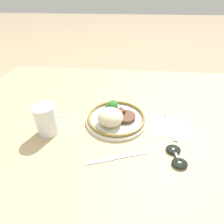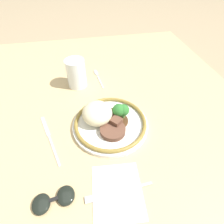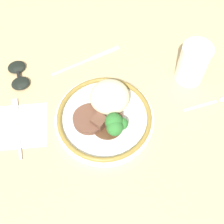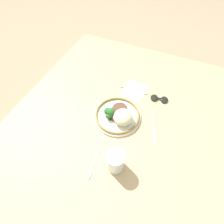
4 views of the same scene
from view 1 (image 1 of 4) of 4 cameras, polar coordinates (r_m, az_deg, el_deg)
name	(u,v)px [view 1 (image 1 of 4)]	position (r m, az deg, el deg)	size (l,w,h in m)	color
ground_plane	(105,132)	(0.73, -2.15, -6.60)	(8.00, 8.00, 0.00)	#998466
dining_table	(105,128)	(0.72, -2.19, -5.20)	(1.36, 1.12, 0.05)	tan
napkin	(170,126)	(0.72, 18.39, -4.51)	(0.15, 0.13, 0.00)	white
plate	(115,117)	(0.70, 0.95, -1.56)	(0.25, 0.25, 0.08)	white
juice_glass	(46,121)	(0.67, -20.61, -2.78)	(0.08, 0.08, 0.11)	orange
fork	(171,129)	(0.71, 18.84, -5.15)	(0.02, 0.17, 0.00)	#ADADB2
knife	(115,158)	(0.57, 1.09, -14.91)	(0.20, 0.07, 0.00)	#ADADB2
spoon	(44,117)	(0.79, -21.40, -1.45)	(0.15, 0.03, 0.01)	#ADADB2
sunglasses	(176,156)	(0.61, 20.28, -13.31)	(0.06, 0.10, 0.01)	black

